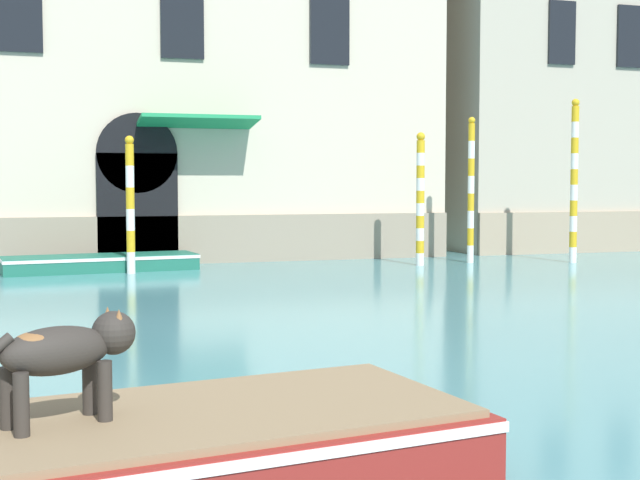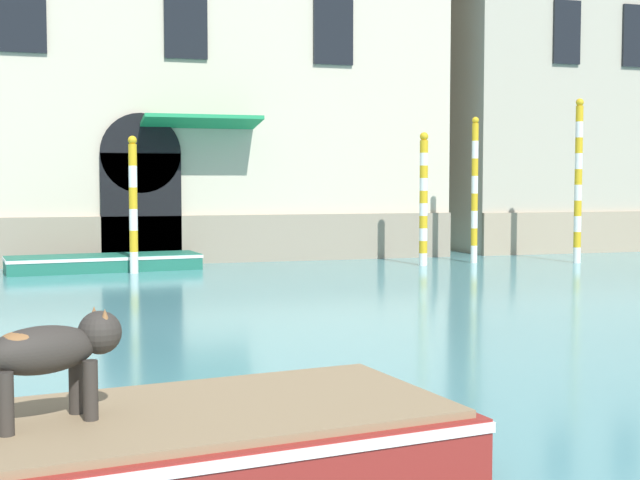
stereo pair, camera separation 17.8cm
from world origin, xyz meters
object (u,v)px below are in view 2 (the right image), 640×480
(dog_on_deck, at_px, (53,351))
(mooring_pole_3, at_px, (475,190))
(boat_foreground, at_px, (39,461))
(mooring_pole_0, at_px, (424,199))
(mooring_pole_4, at_px, (133,204))
(boat_moored_near_palazzo, at_px, (104,262))
(mooring_pole_2, at_px, (578,181))

(dog_on_deck, relative_size, mooring_pole_3, 0.28)
(boat_foreground, relative_size, dog_on_deck, 5.82)
(dog_on_deck, relative_size, mooring_pole_0, 0.32)
(mooring_pole_3, bearing_deg, mooring_pole_4, -179.33)
(boat_moored_near_palazzo, relative_size, mooring_pole_3, 1.22)
(mooring_pole_2, height_order, mooring_pole_4, mooring_pole_2)
(boat_foreground, height_order, dog_on_deck, dog_on_deck)
(dog_on_deck, xyz_separation_m, mooring_pole_2, (13.96, 14.92, 1.22))
(mooring_pole_2, xyz_separation_m, mooring_pole_3, (-2.74, 0.84, -0.25))
(dog_on_deck, relative_size, mooring_pole_4, 0.34)
(dog_on_deck, relative_size, boat_moored_near_palazzo, 0.23)
(mooring_pole_4, bearing_deg, dog_on_deck, -97.04)
(boat_foreground, xyz_separation_m, mooring_pole_3, (11.34, 15.83, 1.74))
(boat_foreground, height_order, mooring_pole_2, mooring_pole_2)
(mooring_pole_3, distance_m, mooring_pole_4, 9.30)
(mooring_pole_2, xyz_separation_m, mooring_pole_4, (-12.03, 0.73, -0.58))
(mooring_pole_0, distance_m, mooring_pole_3, 1.72)
(mooring_pole_0, height_order, mooring_pole_2, mooring_pole_2)
(mooring_pole_4, bearing_deg, mooring_pole_0, -1.73)
(boat_moored_near_palazzo, bearing_deg, mooring_pole_4, -57.93)
(boat_foreground, distance_m, mooring_pole_0, 18.32)
(mooring_pole_2, bearing_deg, boat_moored_near_palazzo, 172.85)
(mooring_pole_0, relative_size, mooring_pole_4, 1.06)
(mooring_pole_3, height_order, mooring_pole_4, mooring_pole_3)
(dog_on_deck, relative_size, mooring_pole_2, 0.25)
(mooring_pole_3, bearing_deg, mooring_pole_2, -17.01)
(mooring_pole_2, bearing_deg, mooring_pole_4, 176.54)
(mooring_pole_2, bearing_deg, mooring_pole_0, 173.55)
(dog_on_deck, xyz_separation_m, mooring_pole_0, (9.55, 15.41, 0.74))
(mooring_pole_0, distance_m, mooring_pole_2, 4.46)
(mooring_pole_0, bearing_deg, dog_on_deck, -121.79)
(dog_on_deck, xyz_separation_m, mooring_pole_4, (1.93, 15.64, 0.64))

